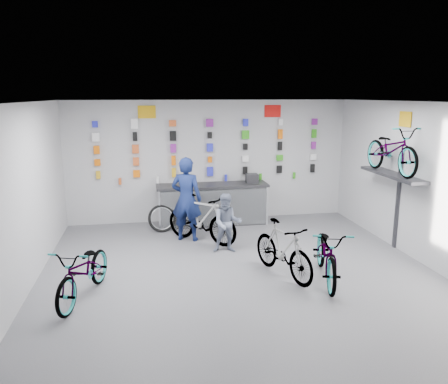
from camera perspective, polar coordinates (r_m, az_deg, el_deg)
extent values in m
plane|color=#4F5054|center=(7.55, 2.72, -11.83)|extent=(8.00, 8.00, 0.00)
plane|color=white|center=(6.88, 2.98, 11.58)|extent=(8.00, 8.00, 0.00)
plane|color=silver|center=(10.93, -1.90, 4.06)|extent=(7.00, 0.00, 7.00)
plane|color=silver|center=(3.51, 18.30, -15.53)|extent=(7.00, 0.00, 7.00)
plane|color=silver|center=(7.15, -25.64, -1.75)|extent=(0.00, 8.00, 8.00)
plane|color=silver|center=(8.55, 26.35, 0.35)|extent=(0.00, 8.00, 8.00)
cube|color=black|center=(10.70, -1.51, -1.86)|extent=(2.60, 0.60, 0.90)
cube|color=silver|center=(10.41, -1.26, -2.11)|extent=(2.60, 0.02, 0.90)
cube|color=silver|center=(10.29, -8.43, -2.41)|extent=(0.04, 0.04, 0.96)
cube|color=silver|center=(10.68, 5.65, -1.78)|extent=(0.04, 0.04, 0.96)
cube|color=black|center=(10.58, -1.53, 0.86)|extent=(2.70, 0.66, 0.06)
cube|color=gold|center=(10.85, -16.10, 2.17)|extent=(0.10, 0.06, 0.18)
cube|color=orange|center=(10.79, -11.35, 2.36)|extent=(0.16, 0.06, 0.17)
cube|color=gold|center=(10.81, -6.57, 2.54)|extent=(0.10, 0.06, 0.23)
cube|color=#272CD1|center=(10.90, -1.84, 2.70)|extent=(0.15, 0.06, 0.23)
cube|color=black|center=(11.07, 2.78, 2.85)|extent=(0.11, 0.06, 0.19)
cube|color=black|center=(11.30, 7.24, 2.96)|extent=(0.13, 0.06, 0.19)
cube|color=black|center=(11.60, 11.49, 3.06)|extent=(0.11, 0.06, 0.21)
cube|color=orange|center=(10.80, -16.20, 3.73)|extent=(0.14, 0.06, 0.15)
cube|color=#CD5523|center=(10.74, -11.41, 3.94)|extent=(0.14, 0.06, 0.19)
cube|color=orange|center=(10.76, -6.61, 4.12)|extent=(0.10, 0.06, 0.23)
cube|color=orange|center=(10.85, -1.85, 4.27)|extent=(0.10, 0.06, 0.14)
cube|color=white|center=(11.02, 2.80, 4.38)|extent=(0.16, 0.06, 0.15)
cube|color=green|center=(11.25, 7.28, 4.47)|extent=(0.16, 0.06, 0.14)
cube|color=white|center=(11.56, 11.55, 4.53)|extent=(0.16, 0.06, 0.15)
cube|color=orange|center=(10.76, -16.30, 5.31)|extent=(0.13, 0.06, 0.19)
cube|color=#CD5523|center=(10.70, -11.48, 5.52)|extent=(0.16, 0.06, 0.21)
cube|color=#83208D|center=(10.72, -6.65, 5.70)|extent=(0.14, 0.06, 0.21)
cube|color=#272CD1|center=(10.81, -1.86, 5.84)|extent=(0.15, 0.06, 0.20)
cube|color=black|center=(10.98, 2.81, 5.93)|extent=(0.11, 0.06, 0.15)
cube|color=black|center=(11.22, 7.32, 5.99)|extent=(0.10, 0.06, 0.22)
cube|color=#83208D|center=(11.52, 11.62, 6.00)|extent=(0.11, 0.06, 0.18)
cube|color=white|center=(10.73, -16.40, 6.90)|extent=(0.17, 0.06, 0.20)
cube|color=black|center=(10.67, -11.55, 7.12)|extent=(0.10, 0.06, 0.21)
cube|color=black|center=(10.69, -6.69, 7.30)|extent=(0.15, 0.06, 0.24)
cube|color=black|center=(10.78, -1.87, 7.42)|extent=(0.10, 0.06, 0.16)
cube|color=green|center=(10.95, 2.83, 7.49)|extent=(0.18, 0.06, 0.21)
cube|color=orange|center=(11.19, 7.37, 7.51)|extent=(0.11, 0.06, 0.24)
cube|color=green|center=(11.49, 11.69, 7.49)|extent=(0.12, 0.06, 0.22)
cube|color=#272CD1|center=(10.71, -16.50, 8.49)|extent=(0.12, 0.06, 0.15)
cube|color=white|center=(10.65, -11.63, 8.73)|extent=(0.16, 0.06, 0.23)
cube|color=#CD5523|center=(10.67, -6.73, 8.90)|extent=(0.17, 0.06, 0.15)
cube|color=#83208D|center=(10.76, -1.88, 9.01)|extent=(0.17, 0.06, 0.19)
cube|color=#272CD1|center=(10.93, 2.85, 9.06)|extent=(0.13, 0.06, 0.18)
cube|color=white|center=(11.16, 7.41, 9.05)|extent=(0.10, 0.06, 0.16)
cube|color=#83208D|center=(11.47, 11.75, 8.98)|extent=(0.14, 0.06, 0.16)
cylinder|color=#CD5523|center=(10.82, -13.43, 1.37)|extent=(0.07, 0.07, 0.16)
cylinder|color=white|center=(10.80, -8.66, 1.56)|extent=(0.07, 0.07, 0.16)
cylinder|color=#272CD1|center=(10.98, 0.25, 1.88)|extent=(0.07, 0.07, 0.16)
cylinder|color=green|center=(11.17, 4.79, 2.02)|extent=(0.07, 0.07, 0.16)
cylinder|color=green|center=(11.44, 9.16, 2.15)|extent=(0.07, 0.07, 0.16)
cube|color=#333338|center=(9.40, 21.10, 2.14)|extent=(0.38, 1.90, 0.06)
cube|color=#333338|center=(9.61, 21.76, -1.07)|extent=(0.04, 0.10, 2.00)
cube|color=gold|center=(10.68, -10.05, 10.26)|extent=(0.42, 0.02, 0.30)
cube|color=red|center=(11.14, 6.37, 10.46)|extent=(0.42, 0.02, 0.30)
cube|color=gold|center=(9.38, 22.59, 8.77)|extent=(0.02, 0.40, 0.30)
imported|color=gray|center=(7.19, -17.81, -9.82)|extent=(1.10, 1.82, 0.91)
imported|color=gray|center=(7.72, 7.72, -7.45)|extent=(0.96, 1.69, 0.98)
imported|color=gray|center=(7.71, 13.31, -7.76)|extent=(1.08, 1.94, 0.97)
imported|color=gray|center=(9.37, -2.97, -3.47)|extent=(1.63, 1.55, 1.06)
imported|color=gray|center=(9.31, 21.08, 5.17)|extent=(0.63, 1.80, 0.95)
imported|color=#101C49|center=(9.45, -4.92, -0.93)|extent=(0.78, 0.66, 1.84)
imported|color=slate|center=(8.77, 0.43, -4.08)|extent=(0.63, 0.52, 1.21)
torus|color=black|center=(10.26, -8.11, -3.44)|extent=(0.68, 0.34, 0.64)
torus|color=silver|center=(10.26, -8.11, -3.44)|extent=(0.55, 0.25, 0.51)
cube|color=black|center=(10.75, 3.66, 1.78)|extent=(0.29, 0.31, 0.22)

